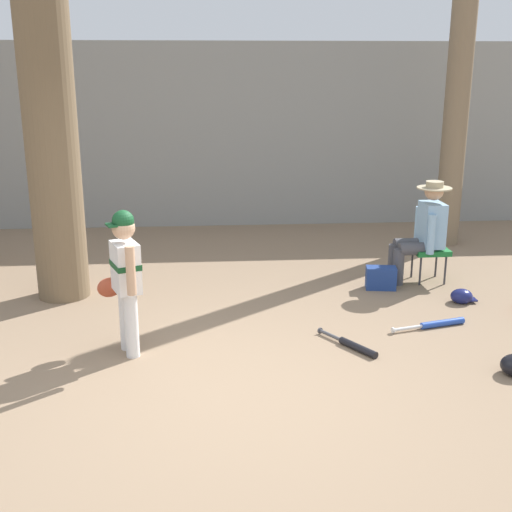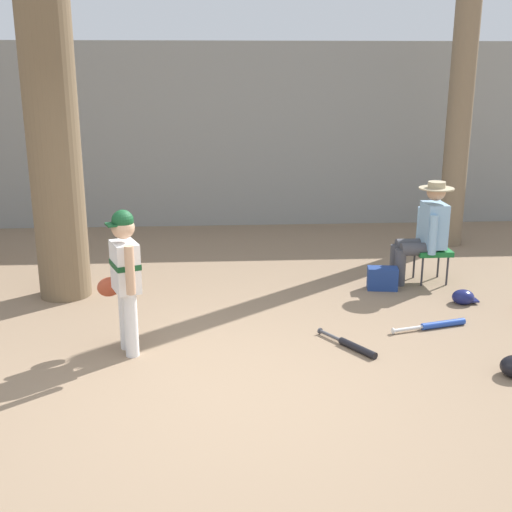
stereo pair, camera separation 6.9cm
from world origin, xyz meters
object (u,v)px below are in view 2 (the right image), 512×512
bat_black_composite (353,346)px  bat_blue_youth (438,325)px  folding_stool (432,252)px  tree_near_player (48,77)px  young_ballplayer (124,273)px  batting_helmet_navy (463,297)px  seated_spectator (425,229)px  tree_behind_spectator (463,79)px  handbag_beside_stool (382,278)px

bat_black_composite → bat_blue_youth: same height
folding_stool → tree_near_player: bearing=-177.2°
young_ballplayer → batting_helmet_navy: (3.46, 1.02, -0.67)m
batting_helmet_navy → young_ballplayer: bearing=-163.5°
folding_stool → seated_spectator: (-0.10, -0.00, 0.28)m
tree_near_player → batting_helmet_navy: size_ratio=19.21×
tree_behind_spectator → bat_blue_youth: bearing=-111.2°
tree_behind_spectator → folding_stool: tree_behind_spectator is taller
young_ballplayer → bat_black_composite: young_ballplayer is taller
seated_spectator → tree_near_player: bearing=-177.1°
handbag_beside_stool → batting_helmet_navy: 0.92m
young_ballplayer → handbag_beside_stool: young_ballplayer is taller
seated_spectator → bat_blue_youth: bearing=-101.1°
batting_helmet_navy → bat_blue_youth: bearing=-127.2°
folding_stool → batting_helmet_navy: (0.13, -0.76, -0.29)m
folding_stool → seated_spectator: 0.29m
bat_black_composite → young_ballplayer: bearing=177.5°
folding_stool → bat_black_composite: folding_stool is taller
young_ballplayer → handbag_beside_stool: size_ratio=3.84×
bat_blue_youth → tree_behind_spectator: bearing=68.8°
young_ballplayer → handbag_beside_stool: 3.17m
seated_spectator → handbag_beside_stool: size_ratio=3.53×
handbag_beside_stool → bat_black_composite: size_ratio=0.53×
handbag_beside_stool → bat_blue_youth: bearing=-77.6°
bat_black_composite → handbag_beside_stool: bearing=67.5°
seated_spectator → young_ballplayer: bearing=-151.2°
tree_near_player → young_ballplayer: bearing=-60.7°
bat_blue_youth → young_ballplayer: bearing=-173.1°
young_ballplayer → batting_helmet_navy: bearing=16.5°
folding_stool → bat_blue_youth: 1.51m
tree_behind_spectator → bat_black_composite: (-2.13, -3.54, -2.27)m
tree_behind_spectator → folding_stool: size_ratio=12.59×
young_ballplayer → bat_blue_youth: (2.96, 0.36, -0.71)m
seated_spectator → folding_stool: bearing=1.1°
tree_behind_spectator → batting_helmet_navy: 3.37m
folding_stool → batting_helmet_navy: 0.82m
folding_stool → handbag_beside_stool: size_ratio=1.21×
bat_black_composite → tree_near_player: bearing=150.3°
young_ballplayer → folding_stool: size_ratio=3.18×
tree_near_player → bat_blue_youth: (3.85, -1.21, -2.33)m
tree_near_player → handbag_beside_stool: (3.59, -0.04, -2.24)m
tree_near_player → tree_behind_spectator: (5.04, 1.88, -0.07)m
tree_behind_spectator → handbag_beside_stool: (-1.46, -1.91, -2.17)m
tree_behind_spectator → batting_helmet_navy: (-0.70, -2.43, -2.23)m
tree_behind_spectator → seated_spectator: bearing=-118.8°
batting_helmet_navy → seated_spectator: bearing=106.4°
tree_near_player → tree_behind_spectator: bearing=20.4°
handbag_beside_stool → batting_helmet_navy: (0.76, -0.51, -0.06)m
bat_blue_youth → batting_helmet_navy: bearing=52.8°
tree_behind_spectator → bat_blue_youth: tree_behind_spectator is taller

